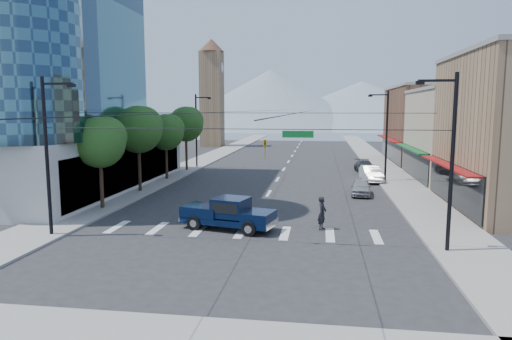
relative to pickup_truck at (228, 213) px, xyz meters
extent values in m
plane|color=#28282B|center=(1.12, -2.00, -1.01)|extent=(160.00, 160.00, 0.00)
cube|color=gray|center=(-10.88, 38.00, -0.94)|extent=(4.00, 120.00, 0.15)
cube|color=gray|center=(13.12, 38.00, -0.94)|extent=(4.00, 120.00, 0.15)
cube|color=tan|center=(21.12, 22.00, 3.49)|extent=(12.00, 14.00, 9.00)
cube|color=brown|center=(21.12, 38.00, 3.99)|extent=(12.00, 18.00, 10.00)
cube|color=#8C6B4C|center=(-15.38, 60.00, 7.99)|extent=(4.00, 4.00, 18.00)
cone|color=brown|center=(-15.38, 60.00, 18.19)|extent=(4.80, 4.80, 2.40)
cone|color=gray|center=(-13.88, 148.00, 9.99)|extent=(80.00, 80.00, 22.00)
cone|color=gray|center=(21.12, 158.00, 7.99)|extent=(90.00, 90.00, 18.00)
cylinder|color=black|center=(-10.08, 4.00, 1.26)|extent=(0.28, 0.28, 4.55)
sphere|color=#26551C|center=(-10.08, 4.00, 3.86)|extent=(3.64, 3.64, 3.64)
sphere|color=#26551C|center=(-9.68, 4.30, 4.26)|extent=(2.86, 2.86, 2.86)
cylinder|color=black|center=(-10.08, 11.00, 1.54)|extent=(0.28, 0.28, 5.11)
sphere|color=#26551C|center=(-10.08, 11.00, 4.46)|extent=(4.09, 4.09, 4.09)
sphere|color=#26551C|center=(-9.68, 11.30, 4.86)|extent=(3.21, 3.21, 3.21)
cylinder|color=black|center=(-10.08, 18.00, 1.26)|extent=(0.28, 0.28, 4.55)
sphere|color=#26551C|center=(-10.08, 18.00, 3.86)|extent=(3.64, 3.64, 3.64)
sphere|color=#26551C|center=(-9.68, 18.30, 4.26)|extent=(2.86, 2.86, 2.86)
cylinder|color=black|center=(-10.08, 25.00, 1.54)|extent=(0.28, 0.28, 5.11)
sphere|color=#26551C|center=(-10.08, 25.00, 4.46)|extent=(4.09, 4.09, 4.09)
sphere|color=#26551C|center=(-9.68, 25.30, 4.86)|extent=(3.21, 3.21, 3.21)
cylinder|color=black|center=(-9.68, -3.00, 3.49)|extent=(0.20, 0.20, 9.00)
cylinder|color=black|center=(11.92, -3.00, 3.49)|extent=(0.20, 0.20, 9.00)
cylinder|color=black|center=(1.12, -3.00, 5.19)|extent=(21.60, 0.04, 0.04)
imported|color=gold|center=(2.62, -3.00, 4.14)|extent=(0.16, 0.20, 1.00)
cube|color=#0C6626|center=(4.32, -3.00, 4.94)|extent=(1.60, 0.06, 0.35)
cylinder|color=black|center=(-9.68, 28.00, 3.49)|extent=(0.20, 0.20, 9.00)
cube|color=black|center=(-8.78, 28.00, 7.59)|extent=(1.80, 0.12, 0.12)
cube|color=black|center=(-7.98, 28.00, 7.49)|extent=(0.40, 0.25, 0.18)
cylinder|color=black|center=(11.92, 20.00, 3.49)|extent=(0.20, 0.20, 9.00)
cube|color=black|center=(11.02, 20.00, 7.59)|extent=(1.80, 0.12, 0.12)
cube|color=black|center=(10.22, 20.00, 7.49)|extent=(0.40, 0.25, 0.18)
cube|color=#071534|center=(0.02, -0.01, -0.45)|extent=(5.95, 3.36, 0.36)
cube|color=#071534|center=(1.96, -0.49, -0.04)|extent=(2.06, 2.28, 0.56)
cube|color=#071534|center=(0.22, -0.06, 0.37)|extent=(2.35, 2.31, 1.12)
cube|color=black|center=(0.22, -0.06, 0.47)|extent=(2.16, 2.29, 0.61)
cube|color=#071534|center=(-1.56, 0.39, 0.01)|extent=(2.78, 2.56, 0.66)
cube|color=silver|center=(2.75, -0.69, -0.45)|extent=(0.59, 1.91, 0.36)
cube|color=silver|center=(-2.71, 0.68, -0.45)|extent=(0.59, 1.91, 0.31)
cylinder|color=black|center=(1.52, -1.38, -0.58)|extent=(0.91, 0.51, 0.86)
cylinder|color=black|center=(1.99, 0.50, -0.58)|extent=(0.91, 0.51, 0.86)
cylinder|color=black|center=(-1.95, -0.51, -0.58)|extent=(0.91, 0.51, 0.86)
cylinder|color=black|center=(-1.48, 1.37, -0.58)|extent=(0.91, 0.51, 0.86)
imported|color=black|center=(5.66, 0.69, 0.00)|extent=(0.67, 0.84, 2.02)
imported|color=#A7A8AC|center=(8.92, 12.35, -0.33)|extent=(1.91, 4.13, 1.37)
imported|color=white|center=(10.52, 19.86, -0.22)|extent=(2.10, 4.93, 1.58)
imported|color=#303033|center=(10.52, 26.64, -0.33)|extent=(2.29, 4.84, 1.37)
camera|label=1|loc=(5.50, -26.45, 6.23)|focal=32.00mm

